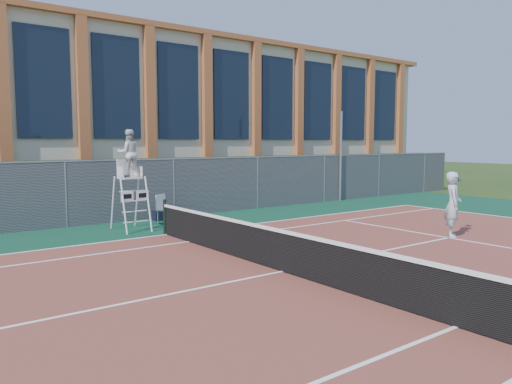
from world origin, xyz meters
TOP-DOWN VIEW (x-y plane):
  - ground at (0.00, 0.00)m, footprint 120.00×120.00m
  - apron at (0.00, 1.00)m, footprint 36.00×20.00m
  - tennis_court at (0.00, 0.00)m, footprint 23.77×10.97m
  - tennis_net at (0.00, 0.00)m, footprint 0.10×11.30m
  - fence at (0.00, 8.80)m, footprint 40.00×0.06m
  - hedge at (0.00, 10.00)m, footprint 40.00×1.40m
  - building at (0.00, 17.95)m, footprint 45.00×10.60m
  - steel_pole at (10.98, 8.70)m, footprint 0.12×0.12m
  - umpire_chair at (-0.51, 7.04)m, footprint 0.92×1.41m
  - plastic_chair at (0.96, 7.64)m, footprint 0.61×0.61m
  - sports_bag_near at (1.32, 8.26)m, footprint 0.84×0.34m
  - sports_bag_far at (2.21, 8.47)m, footprint 0.62×0.43m
  - tennis_player at (6.69, 0.07)m, footprint 1.13×0.87m

SIDE VIEW (x-z plane):
  - ground at x=0.00m, z-range 0.00..0.00m
  - apron at x=0.00m, z-range 0.00..0.01m
  - tennis_court at x=0.00m, z-range 0.01..0.03m
  - sports_bag_far at x=2.21m, z-range 0.01..0.24m
  - sports_bag_near at x=1.32m, z-range 0.01..0.37m
  - tennis_net at x=0.00m, z-range -0.01..1.09m
  - plastic_chair at x=0.96m, z-range 0.10..1.11m
  - tennis_player at x=6.69m, z-range 0.03..1.98m
  - fence at x=0.00m, z-range 0.00..2.20m
  - hedge at x=0.00m, z-range 0.00..2.20m
  - steel_pole at x=10.98m, z-range 0.00..4.33m
  - umpire_chair at x=-0.51m, z-range 0.76..4.04m
  - building at x=0.00m, z-range 0.03..8.26m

